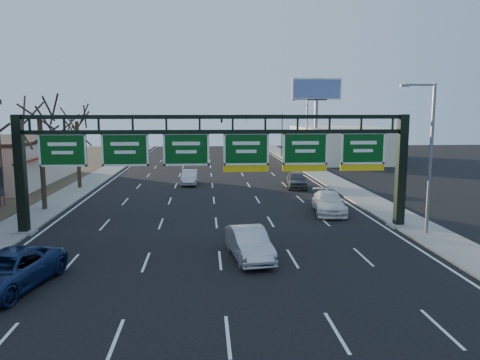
{
  "coord_description": "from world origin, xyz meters",
  "views": [
    {
      "loc": [
        -0.68,
        -20.56,
        7.37
      ],
      "look_at": [
        1.43,
        7.78,
        3.2
      ],
      "focal_mm": 35.0,
      "sensor_mm": 36.0,
      "label": 1
    }
  ],
  "objects": [
    {
      "name": "streetlight_near",
      "position": [
        12.47,
        6.0,
        5.08
      ],
      "size": [
        2.15,
        0.22,
        9.0
      ],
      "color": "slate",
      "rests_on": "sidewalk_right"
    },
    {
      "name": "car_blue_suv",
      "position": [
        -8.96,
        -1.22,
        0.8
      ],
      "size": [
        3.89,
        6.2,
        1.6
      ],
      "primitive_type": "imported",
      "rotation": [
        0.0,
        0.0,
        -0.23
      ],
      "color": "navy",
      "rests_on": "ground"
    },
    {
      "name": "lane_markings",
      "position": [
        0.0,
        20.0,
        0.01
      ],
      "size": [
        21.6,
        120.0,
        0.01
      ],
      "primitive_type": "cube",
      "color": "white",
      "rests_on": "ground"
    },
    {
      "name": "billboard_right",
      "position": [
        15.0,
        44.98,
        9.06
      ],
      "size": [
        7.0,
        0.5,
        12.0
      ],
      "color": "slate",
      "rests_on": "ground"
    },
    {
      "name": "tree_mid",
      "position": [
        -12.8,
        15.0,
        7.85
      ],
      "size": [
        3.6,
        3.6,
        9.24
      ],
      "color": "#30271A",
      "rests_on": "sidewalk_left"
    },
    {
      "name": "traffic_signal_mast",
      "position": [
        5.69,
        55.0,
        5.5
      ],
      "size": [
        10.16,
        0.54,
        7.0
      ],
      "color": "black",
      "rests_on": "ground"
    },
    {
      "name": "car_white_wagon",
      "position": [
        8.29,
        12.42,
        0.76
      ],
      "size": [
        2.75,
        5.47,
        1.52
      ],
      "primitive_type": "imported",
      "rotation": [
        0.0,
        0.0,
        -0.12
      ],
      "color": "white",
      "rests_on": "ground"
    },
    {
      "name": "sign_gantry",
      "position": [
        0.16,
        8.0,
        4.63
      ],
      "size": [
        24.6,
        1.2,
        7.2
      ],
      "color": "black",
      "rests_on": "ground"
    },
    {
      "name": "streetlight_far",
      "position": [
        12.47,
        40.0,
        5.08
      ],
      "size": [
        2.15,
        0.22,
        9.0
      ],
      "color": "slate",
      "rests_on": "sidewalk_right"
    },
    {
      "name": "sidewalk_left",
      "position": [
        -12.8,
        20.0,
        0.06
      ],
      "size": [
        3.0,
        120.0,
        0.12
      ],
      "primitive_type": "cube",
      "color": "gray",
      "rests_on": "ground"
    },
    {
      "name": "ground",
      "position": [
        0.0,
        0.0,
        0.0
      ],
      "size": [
        160.0,
        160.0,
        0.0
      ],
      "primitive_type": "plane",
      "color": "black",
      "rests_on": "ground"
    },
    {
      "name": "car_grey_far",
      "position": [
        8.14,
        23.9,
        0.79
      ],
      "size": [
        2.33,
        4.81,
        1.58
      ],
      "primitive_type": "imported",
      "rotation": [
        0.0,
        0.0,
        -0.1
      ],
      "color": "#47494C",
      "rests_on": "ground"
    },
    {
      "name": "building_right_distant",
      "position": [
        20.0,
        50.0,
        2.5
      ],
      "size": [
        12.0,
        20.0,
        5.0
      ],
      "primitive_type": "cube",
      "color": "beige",
      "rests_on": "ground"
    },
    {
      "name": "car_silver_sedan",
      "position": [
        1.47,
        2.17,
        0.78
      ],
      "size": [
        2.31,
        4.92,
        1.56
      ],
      "primitive_type": "imported",
      "rotation": [
        0.0,
        0.0,
        0.14
      ],
      "color": "#AFAFB4",
      "rests_on": "ground"
    },
    {
      "name": "cream_strip",
      "position": [
        -21.48,
        29.0,
        2.36
      ],
      "size": [
        10.9,
        18.4,
        4.7
      ],
      "color": "beige",
      "rests_on": "ground"
    },
    {
      "name": "sidewalk_right",
      "position": [
        12.8,
        20.0,
        0.06
      ],
      "size": [
        3.0,
        120.0,
        0.12
      ],
      "primitive_type": "cube",
      "color": "gray",
      "rests_on": "ground"
    },
    {
      "name": "car_silver_distant",
      "position": [
        -2.28,
        26.88,
        0.73
      ],
      "size": [
        1.68,
        4.47,
        1.46
      ],
      "primitive_type": "imported",
      "rotation": [
        0.0,
        0.0,
        -0.03
      ],
      "color": "#BABABF",
      "rests_on": "ground"
    },
    {
      "name": "tree_far",
      "position": [
        -12.8,
        25.0,
        7.48
      ],
      "size": [
        3.6,
        3.6,
        8.86
      ],
      "color": "#30271A",
      "rests_on": "sidewalk_left"
    }
  ]
}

